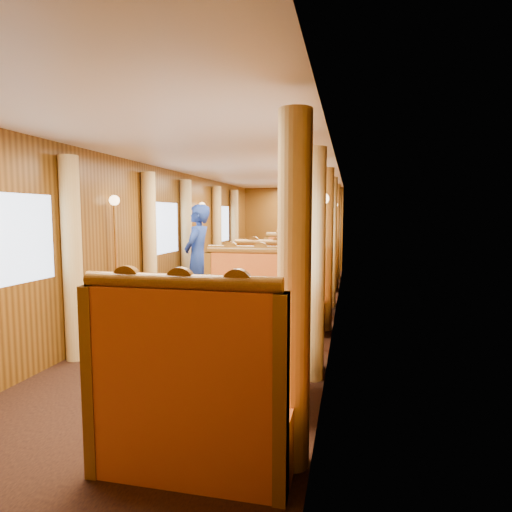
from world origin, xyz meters
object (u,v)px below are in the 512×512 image
(banquette_near_fwd, at_px, (192,411))
(rose_vase_far, at_px, (310,246))
(table_mid, at_px, (289,293))
(teapot_right, at_px, (231,318))
(banquette_far_fwd, at_px, (305,271))
(banquette_far_aft, at_px, (313,261))
(tea_tray, at_px, (223,324))
(banquette_mid_aft, at_px, (297,281))
(table_near, at_px, (234,364))
(teapot_back, at_px, (219,314))
(rose_vase_mid, at_px, (291,260))
(passenger, at_px, (295,266))
(banquette_mid_fwd, at_px, (280,302))
(fruit_plate, at_px, (267,325))
(steward, at_px, (198,257))
(banquette_near_aft, at_px, (258,329))
(teapot_left, at_px, (212,317))
(table_far, at_px, (309,268))

(banquette_near_fwd, relative_size, rose_vase_far, 3.72)
(table_mid, bearing_deg, teapot_right, -89.80)
(banquette_far_fwd, bearing_deg, teapot_right, -89.88)
(banquette_far_aft, distance_m, tea_tray, 8.10)
(table_mid, xyz_separation_m, banquette_mid_aft, (0.00, 1.01, 0.05))
(table_near, xyz_separation_m, teapot_right, (0.01, -0.11, 0.44))
(teapot_back, bearing_deg, rose_vase_mid, 99.25)
(passenger, bearing_deg, banquette_near_fwd, -90.00)
(table_near, distance_m, passenger, 4.24)
(banquette_mid_fwd, xyz_separation_m, banquette_far_aft, (0.00, 5.53, 0.00))
(fruit_plate, distance_m, passenger, 4.32)
(rose_vase_far, bearing_deg, teapot_right, -89.99)
(banquette_mid_fwd, distance_m, fruit_plate, 2.61)
(table_near, bearing_deg, passenger, 90.00)
(banquette_mid_aft, bearing_deg, banquette_mid_fwd, -90.00)
(banquette_far_fwd, xyz_separation_m, rose_vase_far, (0.01, 1.01, 0.50))
(banquette_near_fwd, xyz_separation_m, fruit_plate, (0.32, 0.93, 0.35))
(banquette_far_fwd, distance_m, teapot_right, 6.11)
(banquette_far_fwd, distance_m, steward, 2.96)
(passenger, bearing_deg, banquette_mid_fwd, -90.00)
(rose_vase_mid, relative_size, rose_vase_far, 1.00)
(table_mid, xyz_separation_m, passenger, (-0.00, 0.72, 0.37))
(rose_vase_mid, bearing_deg, fruit_plate, -85.37)
(rose_vase_far, bearing_deg, banquette_mid_fwd, -90.15)
(banquette_mid_aft, height_order, teapot_back, banquette_mid_aft)
(banquette_near_aft, relative_size, teapot_right, 8.45)
(banquette_near_fwd, bearing_deg, teapot_right, 89.21)
(banquette_far_aft, bearing_deg, banquette_far_fwd, -90.00)
(table_near, bearing_deg, fruit_plate, -15.16)
(banquette_mid_aft, bearing_deg, passenger, -90.00)
(banquette_near_aft, relative_size, banquette_far_aft, 1.00)
(banquette_mid_fwd, bearing_deg, teapot_right, -89.72)
(banquette_far_fwd, relative_size, fruit_plate, 6.22)
(fruit_plate, bearing_deg, teapot_back, 166.23)
(teapot_back, bearing_deg, banquette_mid_aft, 100.11)
(teapot_right, xyz_separation_m, teapot_back, (-0.15, 0.13, -0.00))
(banquette_near_aft, height_order, steward, steward)
(banquette_mid_aft, bearing_deg, banquette_far_aft, 90.00)
(teapot_left, xyz_separation_m, rose_vase_far, (0.17, 7.08, 0.12))
(table_far, bearing_deg, banquette_far_aft, 90.00)
(table_mid, xyz_separation_m, teapot_left, (-0.16, -3.59, 0.44))
(teapot_left, bearing_deg, banquette_far_aft, 108.18)
(banquette_far_fwd, bearing_deg, teapot_left, -91.52)
(tea_tray, relative_size, teapot_left, 2.22)
(tea_tray, distance_m, rose_vase_far, 7.08)
(table_mid, height_order, steward, steward)
(banquette_mid_fwd, relative_size, banquette_mid_aft, 1.00)
(rose_vase_far, bearing_deg, passenger, -90.24)
(teapot_right, bearing_deg, banquette_mid_fwd, 81.72)
(table_mid, xyz_separation_m, rose_vase_far, (0.01, 3.49, 0.55))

